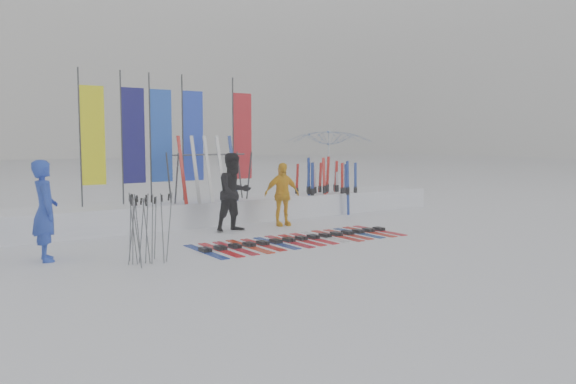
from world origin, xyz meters
TOP-DOWN VIEW (x-y plane):
  - ground at (0.00, 0.00)m, footprint 120.00×120.00m
  - snow_bank at (0.00, 4.60)m, footprint 14.00×1.60m
  - person_blue at (-4.76, 1.95)m, footprint 0.47×0.68m
  - person_black at (-0.41, 2.95)m, footprint 0.96×0.78m
  - person_yellow at (0.99, 3.04)m, footprint 0.98×0.54m
  - tent_canopy at (4.77, 5.87)m, footprint 3.20×3.25m
  - ski_row at (0.18, 1.06)m, footprint 4.70×1.70m
  - pole_cluster at (-3.39, 0.76)m, footprint 0.76×0.80m
  - feather_flags at (-1.34, 4.77)m, footprint 4.53×0.18m
  - ski_rack at (-0.42, 4.20)m, footprint 2.04×0.80m
  - upright_skis at (3.34, 4.22)m, footprint 1.71×1.14m

SIDE VIEW (x-z plane):
  - ground at x=0.00m, z-range 0.00..0.00m
  - ski_row at x=0.18m, z-range 0.00..0.07m
  - snow_bank at x=0.00m, z-range 0.00..0.60m
  - pole_cluster at x=-3.39m, z-range -0.02..1.22m
  - upright_skis at x=3.34m, z-range -0.07..1.61m
  - person_yellow at x=0.99m, z-range 0.00..1.58m
  - person_blue at x=-4.76m, z-range 0.00..1.80m
  - person_black at x=-0.41m, z-range 0.00..1.85m
  - tent_canopy at x=4.77m, z-range 0.00..2.58m
  - ski_rack at x=-0.42m, z-range 0.77..2.00m
  - feather_flags at x=-1.34m, z-range 0.64..3.84m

